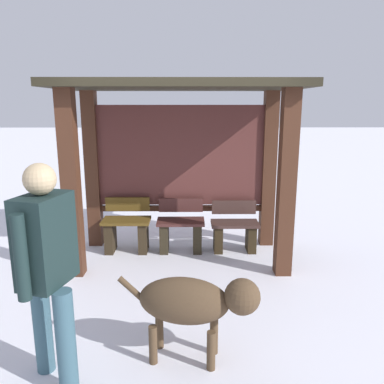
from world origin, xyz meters
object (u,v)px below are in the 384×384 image
(bench_right_inside, at_px, (234,231))
(bench_center_inside, at_px, (181,230))
(bench_left_inside, at_px, (127,230))
(person_walking, at_px, (47,261))
(dog, at_px, (194,302))
(bus_shelter, at_px, (180,135))

(bench_right_inside, bearing_deg, bench_center_inside, -179.99)
(bench_center_inside, bearing_deg, bench_left_inside, -179.97)
(person_walking, relative_size, dog, 1.46)
(bench_center_inside, bearing_deg, bench_right_inside, 0.01)
(bench_center_inside, xyz_separation_m, dog, (0.16, -2.44, 0.22))
(bus_shelter, xyz_separation_m, person_walking, (-0.90, -2.58, -0.69))
(bench_left_inside, height_order, dog, bench_left_inside)
(bus_shelter, distance_m, bench_center_inside, 1.38)
(bus_shelter, distance_m, bench_left_inside, 1.58)
(dog, bearing_deg, person_walking, -166.42)
(bench_right_inside, bearing_deg, bench_left_inside, -179.98)
(bus_shelter, bearing_deg, bench_left_inside, 171.93)
(bench_left_inside, xyz_separation_m, person_walking, (-0.12, -2.69, 0.68))
(bus_shelter, relative_size, bench_right_inside, 4.34)
(dog, bearing_deg, bus_shelter, 93.89)
(bus_shelter, height_order, person_walking, bus_shelter)
(bench_right_inside, bearing_deg, dog, -104.20)
(bench_left_inside, relative_size, bench_center_inside, 1.02)
(person_walking, distance_m, dog, 1.18)
(bench_left_inside, bearing_deg, bus_shelter, -8.07)
(person_walking, height_order, dog, person_walking)
(bench_right_inside, xyz_separation_m, dog, (-0.62, -2.44, 0.23))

